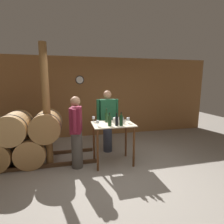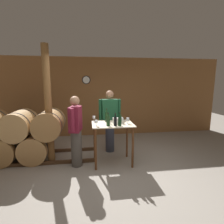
{
  "view_description": "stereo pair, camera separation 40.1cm",
  "coord_description": "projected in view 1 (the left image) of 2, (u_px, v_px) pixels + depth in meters",
  "views": [
    {
      "loc": [
        -0.93,
        -3.06,
        1.9
      ],
      "look_at": [
        0.01,
        0.78,
        1.2
      ],
      "focal_mm": 28.0,
      "sensor_mm": 36.0,
      "label": 1
    },
    {
      "loc": [
        -0.53,
        -3.14,
        1.9
      ],
      "look_at": [
        0.01,
        0.78,
        1.2
      ],
      "focal_mm": 28.0,
      "sensor_mm": 36.0,
      "label": 2
    }
  ],
  "objects": [
    {
      "name": "back_wall",
      "position": [
        97.0,
        97.0,
        6.06
      ],
      "size": [
        8.4,
        0.08,
        2.7
      ],
      "color": "brown",
      "rests_on": "ground_plane"
    },
    {
      "name": "person_visitor_with_scarf",
      "position": [
        108.0,
        120.0,
        4.67
      ],
      "size": [
        0.59,
        0.24,
        1.66
      ],
      "color": "#333847",
      "rests_on": "ground_plane"
    },
    {
      "name": "person_host",
      "position": [
        76.0,
        131.0,
        3.77
      ],
      "size": [
        0.29,
        0.58,
        1.59
      ],
      "color": "#4C4742",
      "rests_on": "ground_plane"
    },
    {
      "name": "wine_glass_near_right",
      "position": [
        122.0,
        119.0,
        3.99
      ],
      "size": [
        0.07,
        0.07,
        0.13
      ],
      "color": "silver",
      "rests_on": "tasting_table"
    },
    {
      "name": "ice_bucket",
      "position": [
        116.0,
        121.0,
        3.97
      ],
      "size": [
        0.14,
        0.14,
        0.13
      ],
      "color": "white",
      "rests_on": "tasting_table"
    },
    {
      "name": "wine_bottle_center",
      "position": [
        117.0,
        121.0,
        3.76
      ],
      "size": [
        0.06,
        0.06,
        0.28
      ],
      "color": "black",
      "rests_on": "tasting_table"
    },
    {
      "name": "tasting_table",
      "position": [
        113.0,
        132.0,
        4.0
      ],
      "size": [
        0.93,
        0.69,
        0.95
      ],
      "color": "beige",
      "rests_on": "ground_plane"
    },
    {
      "name": "wooden_post",
      "position": [
        46.0,
        107.0,
        3.8
      ],
      "size": [
        0.16,
        0.16,
        2.7
      ],
      "color": "brown",
      "rests_on": "ground_plane"
    },
    {
      "name": "ground_plane",
      "position": [
        121.0,
        178.0,
        3.47
      ],
      "size": [
        14.0,
        14.0,
        0.0
      ],
      "primitive_type": "plane",
      "color": "gray"
    },
    {
      "name": "wine_glass_near_center",
      "position": [
        98.0,
        122.0,
        3.7
      ],
      "size": [
        0.06,
        0.06,
        0.13
      ],
      "color": "silver",
      "rests_on": "tasting_table"
    },
    {
      "name": "wine_bottle_right",
      "position": [
        121.0,
        120.0,
        3.75
      ],
      "size": [
        0.07,
        0.07,
        0.3
      ],
      "color": "black",
      "rests_on": "tasting_table"
    },
    {
      "name": "wine_bottle_left",
      "position": [
        106.0,
        117.0,
        4.08
      ],
      "size": [
        0.07,
        0.07,
        0.33
      ],
      "color": "#193819",
      "rests_on": "tasting_table"
    },
    {
      "name": "wine_bottle_far_left",
      "position": [
        110.0,
        121.0,
        3.74
      ],
      "size": [
        0.08,
        0.08,
        0.29
      ],
      "color": "#193819",
      "rests_on": "tasting_table"
    },
    {
      "name": "wine_glass_far_side",
      "position": [
        128.0,
        119.0,
        3.98
      ],
      "size": [
        0.07,
        0.07,
        0.13
      ],
      "color": "silver",
      "rests_on": "tasting_table"
    },
    {
      "name": "barrel_rack",
      "position": [
        8.0,
        140.0,
        3.93
      ],
      "size": [
        4.25,
        0.89,
        1.23
      ],
      "color": "#4C331E",
      "rests_on": "ground_plane"
    },
    {
      "name": "wine_glass_near_left",
      "position": [
        93.0,
        118.0,
        4.11
      ],
      "size": [
        0.07,
        0.07,
        0.13
      ],
      "color": "silver",
      "rests_on": "tasting_table"
    }
  ]
}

